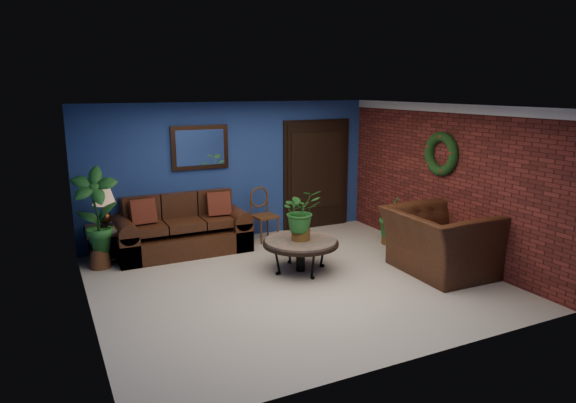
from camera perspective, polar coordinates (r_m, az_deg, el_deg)
name	(u,v)px	position (r m, az deg, el deg)	size (l,w,h in m)	color
floor	(293,281)	(7.54, 0.60, -8.84)	(5.50, 5.50, 0.00)	beige
wall_back	(232,171)	(9.44, -6.21, 3.36)	(5.50, 0.04, 2.50)	navy
wall_left	(84,219)	(6.46, -21.76, -1.81)	(0.04, 5.00, 2.50)	navy
wall_right_brick	(444,182)	(8.74, 16.97, 2.14)	(0.04, 5.00, 2.50)	maroon
ceiling	(294,106)	(7.02, 0.64, 10.52)	(5.50, 5.00, 0.02)	silver
crown_molding	(448,108)	(8.59, 17.33, 9.88)	(0.03, 5.00, 0.14)	white
wall_mirror	(200,147)	(9.15, -9.75, 5.94)	(1.02, 0.06, 0.77)	#402414
closet_door	(317,175)	(10.16, 3.20, 2.94)	(1.44, 0.06, 2.18)	black
wreath	(441,154)	(8.67, 16.65, 5.09)	(0.72, 0.72, 0.16)	black
sofa	(182,233)	(8.94, -11.72, -3.44)	(2.20, 0.95, 0.99)	#422013
coffee_table	(301,243)	(7.81, 1.41, -4.67)	(1.15, 1.15, 0.50)	#4B4742
end_table	(107,235)	(8.67, -19.50, -3.55)	(0.64, 0.64, 0.59)	#4B4742
table_lamp	(104,203)	(8.55, -19.75, -0.19)	(0.36, 0.36, 0.59)	#402414
side_chair	(262,211)	(9.38, -2.87, -1.01)	(0.47, 0.47, 0.97)	#543418
armchair	(440,242)	(8.07, 16.50, -4.30)	(1.48, 1.30, 0.96)	#422013
coffee_plant	(301,212)	(7.68, 1.43, -1.17)	(0.62, 0.55, 0.78)	brown
floor_plant	(390,219)	(9.29, 11.23, -1.93)	(0.46, 0.41, 0.87)	brown
tall_plant	(96,214)	(8.37, -20.55, -1.32)	(0.80, 0.65, 1.58)	brown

